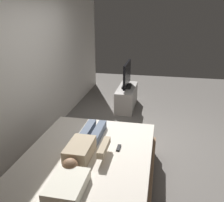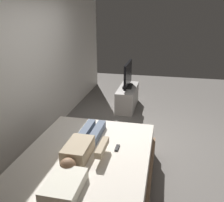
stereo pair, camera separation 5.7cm
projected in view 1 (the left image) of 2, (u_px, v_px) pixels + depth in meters
ground_plane at (136, 149)px, 4.15m from camera, size 10.00×10.00×0.00m
back_wall at (44, 58)px, 4.35m from camera, size 6.40×0.10×2.80m
bed at (89, 172)px, 3.14m from camera, size 2.02×1.62×0.54m
pillow at (67, 186)px, 2.39m from camera, size 0.48×0.34×0.12m
person at (84, 146)px, 3.05m from camera, size 1.26×0.46×0.18m
remote at (119, 148)px, 3.14m from camera, size 0.15×0.04×0.02m
tv_stand at (127, 97)px, 5.84m from camera, size 1.10×0.40×0.50m
tv at (127, 75)px, 5.65m from camera, size 0.88×0.20×0.59m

